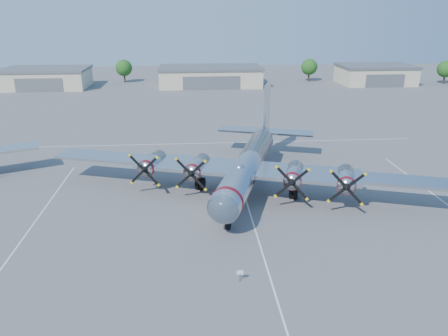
{
  "coord_description": "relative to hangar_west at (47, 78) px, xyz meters",
  "views": [
    {
      "loc": [
        -6.07,
        -42.47,
        20.17
      ],
      "look_at": [
        -2.32,
        4.25,
        3.2
      ],
      "focal_mm": 35.0,
      "sensor_mm": 36.0,
      "label": 1
    }
  ],
  "objects": [
    {
      "name": "ground",
      "position": [
        45.0,
        -81.96,
        -2.71
      ],
      "size": [
        260.0,
        260.0,
        0.0
      ],
      "primitive_type": "plane",
      "color": "#5D5D5F",
      "rests_on": "ground"
    },
    {
      "name": "parking_lines",
      "position": [
        45.0,
        -83.71,
        -2.71
      ],
      "size": [
        60.0,
        50.08,
        0.01
      ],
      "color": "silver",
      "rests_on": "ground"
    },
    {
      "name": "hangar_west",
      "position": [
        0.0,
        0.0,
        0.0
      ],
      "size": [
        22.6,
        14.6,
        5.4
      ],
      "color": "beige",
      "rests_on": "ground"
    },
    {
      "name": "hangar_center",
      "position": [
        45.0,
        -0.0,
        -0.0
      ],
      "size": [
        28.6,
        14.6,
        5.4
      ],
      "color": "beige",
      "rests_on": "ground"
    },
    {
      "name": "hangar_east",
      "position": [
        93.0,
        0.0,
        0.0
      ],
      "size": [
        20.6,
        14.6,
        5.4
      ],
      "color": "beige",
      "rests_on": "ground"
    },
    {
      "name": "tree_west",
      "position": [
        20.0,
        8.04,
        1.51
      ],
      "size": [
        4.8,
        4.8,
        6.64
      ],
      "color": "#382619",
      "rests_on": "ground"
    },
    {
      "name": "tree_east",
      "position": [
        75.0,
        6.04,
        1.51
      ],
      "size": [
        4.8,
        4.8,
        6.64
      ],
      "color": "#382619",
      "rests_on": "ground"
    },
    {
      "name": "tree_far_east",
      "position": [
        113.0,
        -1.96,
        1.51
      ],
      "size": [
        4.8,
        4.8,
        6.64
      ],
      "color": "#382619",
      "rests_on": "ground"
    },
    {
      "name": "main_bomber_b29",
      "position": [
        45.84,
        -75.93,
        -2.71
      ],
      "size": [
        54.62,
        45.14,
        10.38
      ],
      "primitive_type": null,
      "rotation": [
        0.0,
        0.0,
        -0.32
      ],
      "color": "silver",
      "rests_on": "ground"
    },
    {
      "name": "info_placard",
      "position": [
        42.54,
        -95.23,
        -2.03
      ],
      "size": [
        0.51,
        0.06,
        0.98
      ],
      "rotation": [
        0.0,
        0.0,
        -0.05
      ],
      "color": "black",
      "rests_on": "ground"
    }
  ]
}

